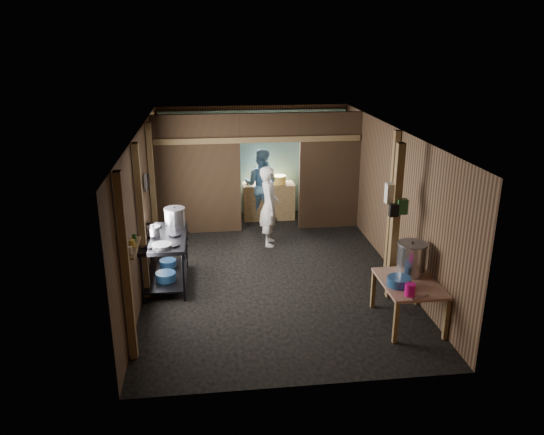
{
  "coord_description": "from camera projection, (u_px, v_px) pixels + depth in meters",
  "views": [
    {
      "loc": [
        -1.07,
        -9.0,
        4.15
      ],
      "look_at": [
        0.0,
        -0.2,
        1.1
      ],
      "focal_mm": 35.06,
      "sensor_mm": 36.0,
      "label": 1
    }
  ],
  "objects": [
    {
      "name": "jar_green",
      "position": [
        134.0,
        238.0,
        7.43
      ],
      "size": [
        0.06,
        0.06,
        0.1
      ],
      "primitive_type": "cylinder",
      "color": "#215123",
      "rests_on": "wall_shelf"
    },
    {
      "name": "post_left_a",
      "position": [
        126.0,
        270.0,
        6.8
      ],
      "size": [
        0.1,
        0.12,
        2.6
      ],
      "primitive_type": "cube",
      "color": "olive",
      "rests_on": "floor"
    },
    {
      "name": "wall_right",
      "position": [
        392.0,
        199.0,
        9.75
      ],
      "size": [
        0.0,
        7.0,
        2.6
      ],
      "primitive_type": "cube",
      "color": "brown",
      "rests_on": "ground"
    },
    {
      "name": "post_left_b",
      "position": [
        142.0,
        223.0,
        8.49
      ],
      "size": [
        0.1,
        0.12,
        2.6
      ],
      "primitive_type": "cube",
      "color": "olive",
      "rests_on": "floor"
    },
    {
      "name": "back_counter",
      "position": [
        269.0,
        201.0,
        12.58
      ],
      "size": [
        1.2,
        0.5,
        0.85
      ],
      "primitive_type": "cube",
      "color": "olive",
      "rests_on": "floor"
    },
    {
      "name": "pan_lid_big",
      "position": [
        146.0,
        183.0,
        9.5
      ],
      "size": [
        0.03,
        0.34,
        0.34
      ],
      "primitive_type": "cylinder",
      "rotation": [
        0.0,
        1.57,
        0.0
      ],
      "color": "gray",
      "rests_on": "wall_left"
    },
    {
      "name": "post_left_c",
      "position": [
        153.0,
        189.0,
        10.37
      ],
      "size": [
        0.1,
        0.12,
        2.6
      ],
      "primitive_type": "cube",
      "color": "olive",
      "rests_on": "floor"
    },
    {
      "name": "wall_shelf",
      "position": [
        133.0,
        248.0,
        7.24
      ],
      "size": [
        0.14,
        0.8,
        0.03
      ],
      "primitive_type": "cube",
      "color": "olive",
      "rests_on": "wall_left"
    },
    {
      "name": "turquoise_panel",
      "position": [
        254.0,
        163.0,
        12.74
      ],
      "size": [
        4.4,
        0.06,
        2.5
      ],
      "primitive_type": "cube",
      "color": "#74AFAE",
      "rests_on": "wall_back"
    },
    {
      "name": "stock_pot",
      "position": [
        411.0,
        259.0,
        8.09
      ],
      "size": [
        0.53,
        0.53,
        0.52
      ],
      "primitive_type": null,
      "rotation": [
        0.0,
        0.0,
        0.21
      ],
      "color": "#BBBBC5",
      "rests_on": "prep_table"
    },
    {
      "name": "ceiling",
      "position": [
        271.0,
        131.0,
        9.07
      ],
      "size": [
        4.5,
        7.0,
        0.0
      ],
      "primitive_type": "cube",
      "color": "#454544",
      "rests_on": "ground"
    },
    {
      "name": "jar_yellow",
      "position": [
        132.0,
        243.0,
        7.22
      ],
      "size": [
        0.08,
        0.08,
        0.1
      ],
      "primitive_type": "cylinder",
      "color": "#F8CE4E",
      "rests_on": "wall_shelf"
    },
    {
      "name": "wash_basin",
      "position": [
        399.0,
        281.0,
        7.76
      ],
      "size": [
        0.43,
        0.43,
        0.13
      ],
      "primitive_type": "cylinder",
      "rotation": [
        0.0,
        0.0,
        0.28
      ],
      "color": "navy",
      "rests_on": "prep_table"
    },
    {
      "name": "pan_lid_small",
      "position": [
        148.0,
        182.0,
        9.91
      ],
      "size": [
        0.03,
        0.3,
        0.3
      ],
      "primitive_type": "cylinder",
      "rotation": [
        0.0,
        1.57,
        0.0
      ],
      "color": "black",
      "rests_on": "wall_left"
    },
    {
      "name": "red_cup",
      "position": [
        259.0,
        181.0,
        12.4
      ],
      "size": [
        0.11,
        0.11,
        0.13
      ],
      "primitive_type": "cylinder",
      "color": "maroon",
      "rests_on": "back_counter"
    },
    {
      "name": "bag_green",
      "position": [
        402.0,
        206.0,
        8.34
      ],
      "size": [
        0.16,
        0.12,
        0.24
      ],
      "primitive_type": "cube",
      "color": "#215123",
      "rests_on": "post_free"
    },
    {
      "name": "partition_right",
      "position": [
        330.0,
        171.0,
        11.74
      ],
      "size": [
        1.35,
        0.1,
        2.6
      ],
      "primitive_type": "cube",
      "color": "#442D1C",
      "rests_on": "floor"
    },
    {
      "name": "bag_white",
      "position": [
        393.0,
        193.0,
        8.4
      ],
      "size": [
        0.22,
        0.15,
        0.32
      ],
      "primitive_type": "cube",
      "color": "beige",
      "rests_on": "post_free"
    },
    {
      "name": "knife",
      "position": [
        420.0,
        297.0,
        7.42
      ],
      "size": [
        0.29,
        0.14,
        0.01
      ],
      "primitive_type": "cube",
      "rotation": [
        0.0,
        0.0,
        0.35
      ],
      "color": "#BBBBC5",
      "rests_on": "prep_table"
    },
    {
      "name": "floor",
      "position": [
        271.0,
        270.0,
        9.92
      ],
      "size": [
        4.5,
        7.0,
        0.0
      ],
      "primitive_type": "cube",
      "color": "black",
      "rests_on": "ground"
    },
    {
      "name": "cook",
      "position": [
        269.0,
        206.0,
        10.87
      ],
      "size": [
        0.44,
        0.63,
        1.67
      ],
      "primitive_type": "imported",
      "rotation": [
        0.0,
        0.0,
        1.51
      ],
      "color": "silver",
      "rests_on": "floor"
    },
    {
      "name": "jar_white",
      "position": [
        130.0,
        250.0,
        6.99
      ],
      "size": [
        0.07,
        0.07,
        0.1
      ],
      "primitive_type": "cylinder",
      "color": "beige",
      "rests_on": "wall_shelf"
    },
    {
      "name": "partition_left",
      "position": [
        197.0,
        175.0,
        11.41
      ],
      "size": [
        1.85,
        0.1,
        2.6
      ],
      "primitive_type": "cube",
      "color": "#442D1C",
      "rests_on": "floor"
    },
    {
      "name": "bag_black",
      "position": [
        394.0,
        210.0,
        8.32
      ],
      "size": [
        0.14,
        0.1,
        0.2
      ],
      "primitive_type": "cube",
      "color": "black",
      "rests_on": "post_free"
    },
    {
      "name": "wall_front",
      "position": [
        306.0,
        292.0,
        6.21
      ],
      "size": [
        4.5,
        0.0,
        2.6
      ],
      "primitive_type": "cube",
      "color": "brown",
      "rests_on": "ground"
    },
    {
      "name": "gas_range",
      "position": [
        166.0,
        260.0,
        9.21
      ],
      "size": [
        0.78,
        1.52,
        0.9
      ],
      "primitive_type": null,
      "color": "black",
      "rests_on": "floor"
    },
    {
      "name": "wall_left",
      "position": [
        142.0,
        208.0,
        9.24
      ],
      "size": [
        0.0,
        7.0,
        2.6
      ],
      "primitive_type": "cube",
      "color": "brown",
      "rests_on": "ground"
    },
    {
      "name": "wall_clock",
      "position": [
        264.0,
        136.0,
        12.52
      ],
      "size": [
        0.2,
        0.03,
        0.2
      ],
      "primitive_type": "cylinder",
      "rotation": [
        1.57,
        0.0,
        0.0
      ],
      "color": "beige",
      "rests_on": "wall_back"
    },
    {
      "name": "post_free",
      "position": [
        395.0,
        223.0,
        8.48
      ],
      "size": [
        0.12,
        0.12,
        2.6
      ],
      "primitive_type": "cube",
      "color": "olive",
      "rests_on": "floor"
    },
    {
      "name": "cross_beam",
      "position": [
        259.0,
        140.0,
        11.27
      ],
      "size": [
        4.4,
        0.12,
        0.12
      ],
      "primitive_type": "cube",
      "color": "olive",
      "rests_on": "wall_left"
    },
    {
      "name": "frying_pan",
      "position": [
        162.0,
        246.0,
        8.58
      ],
      "size": [
        0.47,
        0.62,
        0.08
      ],
      "primitive_type": null,
      "rotation": [
        0.0,
        0.0,
        0.28
      ],
      "color": "gray",
      "rests_on": "gas_range"
    },
    {
      "name": "prep_table",
      "position": [
        408.0,
        302.0,
        8.0
      ],
      "size": [
        0.83,
        1.14,
        0.67
      ],
      "primitive_type": null,
      "color": "tan",
      "rests_on": "floor"
    },
    {
      "name": "worker_back",
      "position": [
        261.0,
        185.0,
        12.35
      ],
      "size": [
        1.0,
        0.9,
        1.7
      ],
      "primitive_type": "imported",
      "rotation": [
        0.0,
        0.0,
        2.77
      ],
      "color": "teal",
      "rests_on": "floor"
    },
    {
      "name": "wall_back",
      "position": [
        253.0,
        160.0,
        12.78
      ],
      "size": [
        4.5,
        0.0,
        2.6
      ],
      "primitive_type": "cube",
      "color": "brown",
      "rests_on": "ground"
    },
    {
      "name": "blue_tub_back",
      "position": [
        168.0,
        263.0,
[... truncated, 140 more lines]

